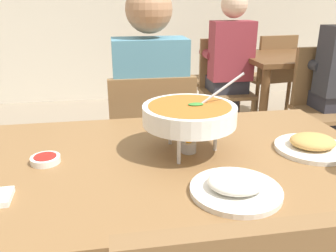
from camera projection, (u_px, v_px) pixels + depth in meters
dining_table_main at (175, 188)px, 1.15m from camera, size 1.31×0.81×0.77m
chair_diner_main at (151, 146)px, 1.84m from camera, size 0.44×0.44×0.90m
diner_main at (150, 102)px, 1.79m from camera, size 0.40×0.45×1.31m
curry_bowl at (189, 115)px, 1.10m from camera, size 0.33×0.30×0.26m
rice_plate at (236, 186)px, 0.90m from camera, size 0.24×0.24×0.06m
appetizer_plate at (312, 145)px, 1.15m from camera, size 0.24×0.24×0.06m
sauce_dish at (45, 159)px, 1.07m from camera, size 0.09×0.09×0.02m
dining_table_far at (296, 70)px, 3.15m from camera, size 1.00×0.80×0.77m
chair_bg_left at (224, 83)px, 3.22m from camera, size 0.45×0.45×0.90m
chair_bg_middle at (324, 100)px, 2.68m from camera, size 0.46×0.46×0.90m
chair_bg_corner at (270, 72)px, 3.66m from camera, size 0.50×0.50×0.90m
chair_bg_window at (213, 73)px, 3.64m from camera, size 0.45×0.45×0.90m
patron_bg_left at (229, 59)px, 3.05m from camera, size 0.40×0.45×1.31m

